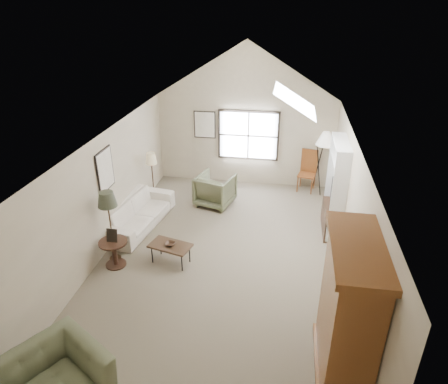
% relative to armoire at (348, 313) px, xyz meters
% --- Properties ---
extents(room_shell, '(5.01, 8.01, 4.00)m').
position_rel_armoire_xyz_m(room_shell, '(-2.18, 2.40, 2.11)').
color(room_shell, '#6B604C').
rests_on(room_shell, ground).
extents(window, '(1.72, 0.08, 1.42)m').
position_rel_armoire_xyz_m(window, '(-2.08, 6.36, 0.35)').
color(window, black).
rests_on(window, room_shell).
extents(skylight, '(0.80, 1.20, 0.52)m').
position_rel_armoire_xyz_m(skylight, '(-0.88, 3.30, 2.12)').
color(skylight, white).
rests_on(skylight, room_shell).
extents(wall_art, '(1.97, 3.71, 0.88)m').
position_rel_armoire_xyz_m(wall_art, '(-4.06, 4.34, 0.63)').
color(wall_art, black).
rests_on(wall_art, room_shell).
extents(armoire, '(0.60, 1.50, 2.20)m').
position_rel_armoire_xyz_m(armoire, '(0.00, 0.00, 0.00)').
color(armoire, brown).
rests_on(armoire, ground).
extents(tv_alcove, '(0.32, 1.30, 2.10)m').
position_rel_armoire_xyz_m(tv_alcove, '(0.16, 4.00, 0.05)').
color(tv_alcove, white).
rests_on(tv_alcove, ground).
extents(media_console, '(0.34, 1.18, 0.60)m').
position_rel_armoire_xyz_m(media_console, '(0.14, 4.00, -0.80)').
color(media_console, '#382316').
rests_on(media_console, ground).
extents(tv_panel, '(0.05, 0.90, 0.55)m').
position_rel_armoire_xyz_m(tv_panel, '(0.14, 4.00, -0.18)').
color(tv_panel, black).
rests_on(tv_panel, media_console).
extents(sofa, '(1.22, 2.39, 0.67)m').
position_rel_armoire_xyz_m(sofa, '(-4.38, 3.49, -0.77)').
color(sofa, silver).
rests_on(sofa, ground).
extents(armchair_far, '(1.10, 1.12, 0.83)m').
position_rel_armoire_xyz_m(armchair_far, '(-2.76, 4.86, -0.69)').
color(armchair_far, '#565B3F').
rests_on(armchair_far, ground).
extents(coffee_table, '(0.93, 0.66, 0.43)m').
position_rel_armoire_xyz_m(coffee_table, '(-3.18, 2.16, -0.89)').
color(coffee_table, '#3D2719').
rests_on(coffee_table, ground).
extents(bowl, '(0.24, 0.24, 0.05)m').
position_rel_armoire_xyz_m(bowl, '(-3.18, 2.16, -0.65)').
color(bowl, '#311B14').
rests_on(bowl, coffee_table).
extents(side_table, '(0.65, 0.65, 0.57)m').
position_rel_armoire_xyz_m(side_table, '(-4.28, 1.89, -0.81)').
color(side_table, '#392417').
rests_on(side_table, ground).
extents(side_chair, '(0.54, 0.54, 1.17)m').
position_rel_armoire_xyz_m(side_chair, '(-0.39, 6.10, -0.52)').
color(side_chair, brown).
rests_on(side_chair, ground).
extents(tripod_lamp, '(0.59, 0.59, 1.77)m').
position_rel_armoire_xyz_m(tripod_lamp, '(0.02, 6.10, -0.21)').
color(tripod_lamp, white).
rests_on(tripod_lamp, ground).
extents(dark_lamp, '(0.43, 0.43, 1.60)m').
position_rel_armoire_xyz_m(dark_lamp, '(-4.38, 2.09, -0.30)').
color(dark_lamp, '#2B2E20').
rests_on(dark_lamp, ground).
extents(tan_lamp, '(0.33, 0.33, 1.43)m').
position_rel_armoire_xyz_m(tan_lamp, '(-4.38, 4.69, -0.38)').
color(tan_lamp, tan).
rests_on(tan_lamp, ground).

